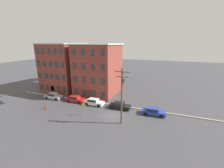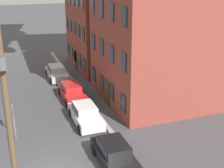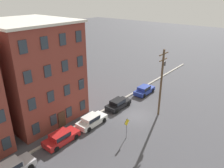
% 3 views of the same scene
% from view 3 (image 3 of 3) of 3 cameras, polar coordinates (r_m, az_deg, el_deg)
% --- Properties ---
extents(ground_plane, '(200.00, 200.00, 0.00)m').
position_cam_3_polar(ground_plane, '(32.01, 6.15, -8.21)').
color(ground_plane, '#424247').
extents(kerb_strip, '(56.00, 0.36, 0.16)m').
position_cam_3_polar(kerb_strip, '(34.27, -0.14, -5.69)').
color(kerb_strip, '#9E998E').
rests_on(kerb_strip, ground_plane).
extents(apartment_midblock, '(10.52, 11.61, 13.28)m').
position_cam_3_polar(apartment_midblock, '(31.66, -20.17, 3.39)').
color(apartment_midblock, brown).
rests_on(apartment_midblock, ground_plane).
extents(car_red, '(4.40, 1.92, 1.43)m').
position_cam_3_polar(car_red, '(26.98, -13.17, -13.38)').
color(car_red, '#B21E1E').
rests_on(car_red, ground_plane).
extents(car_white, '(4.40, 1.92, 1.43)m').
position_cam_3_polar(car_white, '(29.55, -5.38, -9.33)').
color(car_white, silver).
rests_on(car_white, ground_plane).
extents(car_black, '(4.40, 1.92, 1.43)m').
position_cam_3_polar(car_black, '(33.52, 1.59, -5.10)').
color(car_black, black).
rests_on(car_black, ground_plane).
extents(car_blue, '(4.40, 1.92, 1.43)m').
position_cam_3_polar(car_blue, '(38.54, 8.41, -1.48)').
color(car_blue, '#233899').
rests_on(car_blue, ground_plane).
extents(caution_sign, '(1.01, 0.08, 2.73)m').
position_cam_3_polar(caution_sign, '(26.50, 3.85, -10.63)').
color(caution_sign, slate).
rests_on(caution_sign, ground_plane).
extents(utility_pole, '(2.40, 0.44, 9.65)m').
position_cam_3_polar(utility_pole, '(30.57, 12.82, 1.10)').
color(utility_pole, brown).
rests_on(utility_pole, ground_plane).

